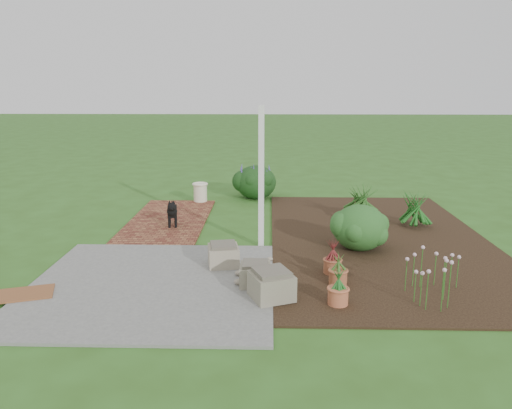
{
  "coord_description": "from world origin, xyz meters",
  "views": [
    {
      "loc": [
        0.44,
        -8.45,
        2.85
      ],
      "look_at": [
        0.2,
        0.4,
        0.7
      ],
      "focal_mm": 35.0,
      "sensor_mm": 36.0,
      "label": 1
    }
  ],
  "objects_px": {
    "cream_ceramic_urn": "(200,192)",
    "evergreen_shrub": "(360,226)",
    "black_dog": "(172,211)",
    "stone_trough_near": "(271,286)"
  },
  "relations": [
    {
      "from": "cream_ceramic_urn",
      "to": "evergreen_shrub",
      "type": "height_order",
      "value": "evergreen_shrub"
    },
    {
      "from": "stone_trough_near",
      "to": "evergreen_shrub",
      "type": "relative_size",
      "value": 0.54
    },
    {
      "from": "stone_trough_near",
      "to": "black_dog",
      "type": "bearing_deg",
      "value": 120.18
    },
    {
      "from": "black_dog",
      "to": "evergreen_shrub",
      "type": "distance_m",
      "value": 3.76
    },
    {
      "from": "black_dog",
      "to": "cream_ceramic_urn",
      "type": "height_order",
      "value": "black_dog"
    },
    {
      "from": "stone_trough_near",
      "to": "black_dog",
      "type": "relative_size",
      "value": 0.84
    },
    {
      "from": "stone_trough_near",
      "to": "evergreen_shrub",
      "type": "xyz_separation_m",
      "value": [
        1.55,
        2.15,
        0.22
      ]
    },
    {
      "from": "stone_trough_near",
      "to": "black_dog",
      "type": "height_order",
      "value": "black_dog"
    },
    {
      "from": "black_dog",
      "to": "cream_ceramic_urn",
      "type": "relative_size",
      "value": 1.41
    },
    {
      "from": "cream_ceramic_urn",
      "to": "stone_trough_near",
      "type": "bearing_deg",
      "value": -72.98
    }
  ]
}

